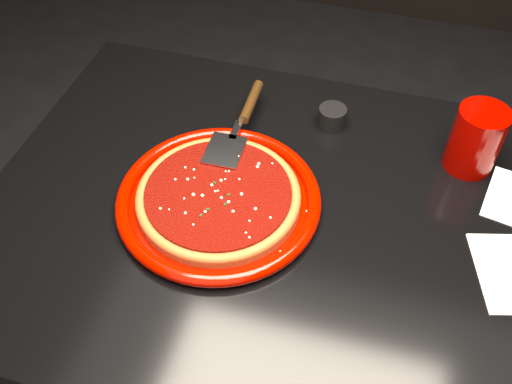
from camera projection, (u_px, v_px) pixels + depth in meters
table at (305, 327)px, 1.27m from camera, size 1.20×0.80×0.75m
plate at (219, 200)px, 1.01m from camera, size 0.43×0.43×0.03m
pizza_crust at (219, 198)px, 1.00m from camera, size 0.35×0.35×0.01m
pizza_crust_rim at (218, 195)px, 1.00m from camera, size 0.35×0.35×0.02m
pizza_sauce at (218, 193)px, 0.99m from camera, size 0.31×0.31×0.01m
parmesan_dusting at (218, 191)px, 0.99m from camera, size 0.25×0.25×0.01m
basil_flecks at (218, 191)px, 0.99m from camera, size 0.23×0.23×0.00m
pizza_server at (240, 123)px, 1.09m from camera, size 0.09×0.29×0.02m
cup at (476, 139)px, 1.04m from camera, size 0.12×0.12×0.13m
ramekin at (332, 117)px, 1.14m from camera, size 0.07×0.07×0.04m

